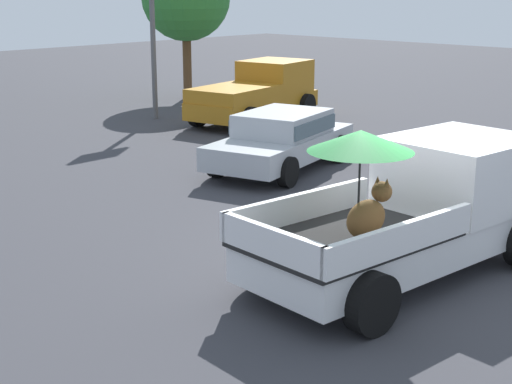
# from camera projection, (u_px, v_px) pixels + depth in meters

# --- Properties ---
(ground_plane) EXTENTS (80.00, 80.00, 0.00)m
(ground_plane) POSITION_uv_depth(u_px,v_px,m) (398.00, 277.00, 11.21)
(ground_plane) COLOR #38383D
(pickup_truck_main) EXTENTS (5.20, 2.63, 2.34)m
(pickup_truck_main) POSITION_uv_depth(u_px,v_px,m) (420.00, 207.00, 11.21)
(pickup_truck_main) COLOR black
(pickup_truck_main) RESTS_ON ground
(pickup_truck_far) EXTENTS (5.04, 2.81, 1.80)m
(pickup_truck_far) POSITION_uv_depth(u_px,v_px,m) (258.00, 93.00, 23.71)
(pickup_truck_far) COLOR black
(pickup_truck_far) RESTS_ON ground
(parked_sedan_near) EXTENTS (4.60, 2.76, 1.33)m
(parked_sedan_near) POSITION_uv_depth(u_px,v_px,m) (282.00, 137.00, 17.54)
(parked_sedan_near) COLOR black
(parked_sedan_near) RESTS_ON ground
(motel_sign) EXTENTS (1.40, 0.16, 5.04)m
(motel_sign) POSITION_uv_depth(u_px,v_px,m) (152.00, 4.00, 23.40)
(motel_sign) COLOR #59595B
(motel_sign) RESTS_ON ground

